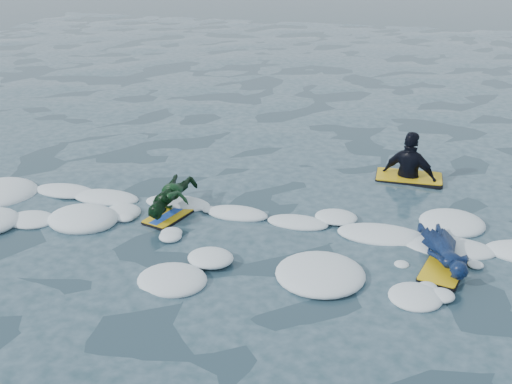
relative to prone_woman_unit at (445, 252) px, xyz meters
The scene contains 5 objects.
ground 2.75m from the prone_woman_unit, 161.83° to the right, with size 120.00×120.00×0.00m, color #172D37.
foam_band 2.62m from the prone_woman_unit, behind, with size 12.00×3.10×0.30m, color white, non-canonical shape.
prone_woman_unit is the anchor object (origin of this frame).
prone_child_unit 4.21m from the prone_woman_unit, behind, with size 0.66×1.29×0.49m.
waiting_rider_unit 3.01m from the prone_woman_unit, 101.79° to the left, with size 1.19×0.70×1.75m.
Camera 1 is at (2.15, -7.21, 4.42)m, focal length 45.00 mm.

